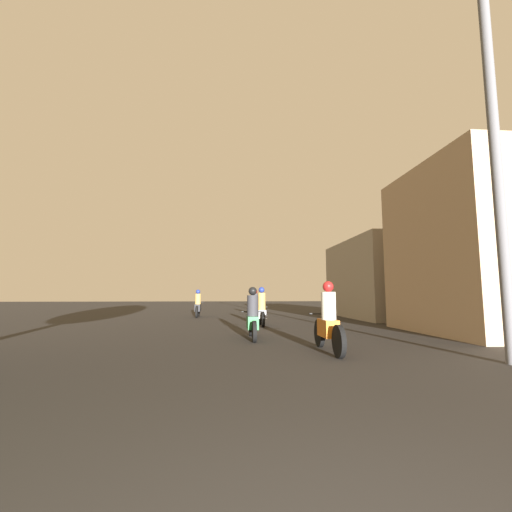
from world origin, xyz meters
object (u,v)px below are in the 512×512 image
at_px(building_right_near, 480,249).
at_px(building_right_far, 381,279).
at_px(motorcycle_black, 198,306).
at_px(motorcycle_green, 252,318).
at_px(motorcycle_orange, 328,323).
at_px(motorcycle_silver, 261,310).
at_px(utility_pole_near, 494,134).
at_px(motorcycle_yellow, 255,305).

height_order(building_right_near, building_right_far, building_right_near).
bearing_deg(building_right_near, motorcycle_black, 138.84).
relative_size(motorcycle_green, building_right_far, 0.27).
height_order(motorcycle_orange, motorcycle_silver, motorcycle_silver).
height_order(motorcycle_orange, utility_pole_near, utility_pole_near).
bearing_deg(motorcycle_orange, utility_pole_near, -21.85).
distance_m(motorcycle_orange, building_right_near, 7.19).
xyz_separation_m(motorcycle_orange, building_right_near, (6.13, 3.07, 2.15)).
bearing_deg(motorcycle_orange, motorcycle_yellow, 98.09).
height_order(motorcycle_silver, building_right_far, building_right_far).
xyz_separation_m(motorcycle_orange, utility_pole_near, (2.94, -1.56, 3.77)).
bearing_deg(motorcycle_yellow, motorcycle_black, -146.15).
bearing_deg(motorcycle_green, motorcycle_yellow, 83.78).
relative_size(motorcycle_green, utility_pole_near, 0.24).
height_order(motorcycle_yellow, utility_pole_near, utility_pole_near).
bearing_deg(motorcycle_green, building_right_far, 46.05).
distance_m(motorcycle_yellow, utility_pole_near, 16.42).
relative_size(motorcycle_green, motorcycle_yellow, 1.00).
bearing_deg(motorcycle_silver, motorcycle_yellow, 89.52).
height_order(motorcycle_black, building_right_near, building_right_near).
bearing_deg(motorcycle_yellow, motorcycle_orange, -87.32).
relative_size(motorcycle_yellow, utility_pole_near, 0.24).
relative_size(motorcycle_green, motorcycle_silver, 1.07).
xyz_separation_m(motorcycle_green, motorcycle_silver, (0.65, 4.04, 0.03)).
bearing_deg(motorcycle_orange, motorcycle_green, 128.84).
bearing_deg(building_right_far, motorcycle_orange, -120.13).
distance_m(motorcycle_green, building_right_far, 11.51).
relative_size(motorcycle_black, motorcycle_yellow, 0.94).
bearing_deg(utility_pole_near, building_right_near, 55.47).
height_order(motorcycle_green, utility_pole_near, utility_pole_near).
distance_m(motorcycle_black, motorcycle_yellow, 4.05).
bearing_deg(utility_pole_near, motorcycle_silver, 115.57).
xyz_separation_m(motorcycle_yellow, building_right_near, (6.62, -10.97, 2.16)).
height_order(motorcycle_silver, motorcycle_yellow, motorcycle_silver).
distance_m(motorcycle_orange, motorcycle_yellow, 14.05).
bearing_deg(motorcycle_yellow, utility_pole_near, -76.91).
xyz_separation_m(building_right_near, building_right_far, (0.10, 7.67, -0.67)).
xyz_separation_m(motorcycle_yellow, building_right_far, (6.72, -3.30, 1.48)).
bearing_deg(motorcycle_orange, motorcycle_silver, 103.79).
bearing_deg(motorcycle_black, motorcycle_silver, -66.22).
bearing_deg(motorcycle_yellow, motorcycle_silver, -92.12).
height_order(motorcycle_black, building_right_far, building_right_far).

